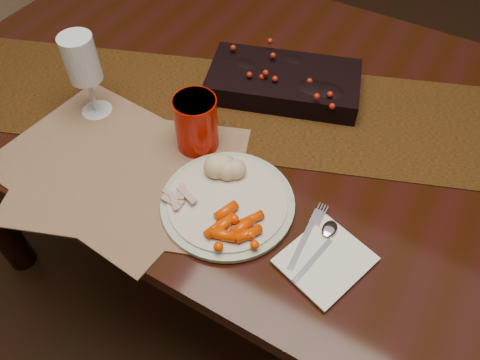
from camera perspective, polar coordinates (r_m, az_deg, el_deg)
The scene contains 15 objects.
floor at distance 1.69m, azimuth 4.79°, elevation -11.07°, with size 5.00×5.00×0.00m, color black.
dining_table at distance 1.38m, azimuth 5.80°, elevation -3.71°, with size 1.80×1.00×0.75m, color black.
table_runner at distance 1.10m, azimuth 6.55°, elevation 8.08°, with size 1.62×0.33×0.00m, color #381C04.
centerpiece at distance 1.13m, azimuth 5.37°, elevation 12.16°, with size 0.35×0.18×0.07m, color black, non-canonical shape.
placemat_main at distance 1.01m, azimuth -15.37°, elevation 1.80°, with size 0.45×0.33×0.00m, color #957156.
placemat_second at distance 0.99m, azimuth -13.21°, elevation 0.73°, with size 0.45×0.33×0.00m, color brown.
dinner_plate at distance 0.91m, azimuth -1.52°, elevation -2.73°, with size 0.26×0.26×0.01m, color beige.
baby_carrots at distance 0.86m, azimuth -1.20°, elevation -4.50°, with size 0.12×0.09×0.02m, color #E03B00, non-canonical shape.
mashed_potatoes at distance 0.93m, azimuth -1.87°, elevation 2.27°, with size 0.09×0.08×0.05m, color #F4D981, non-canonical shape.
turkey_shreds at distance 0.90m, azimuth -7.53°, elevation -1.93°, with size 0.07×0.06×0.02m, color #BBA399, non-canonical shape.
napkin at distance 0.86m, azimuth 10.36°, elevation -9.56°, with size 0.13×0.15×0.01m, color white.
fork at distance 0.87m, azimuth 7.96°, elevation -7.02°, with size 0.02×0.14×0.00m, color silver, non-canonical shape.
spoon at distance 0.86m, azimuth 9.49°, elevation -8.44°, with size 0.03×0.14×0.00m, color silver, non-canonical shape.
red_cup at distance 0.98m, azimuth -5.35°, elevation 6.92°, with size 0.09×0.09×0.12m, color #A40D00.
wine_glass at distance 1.08m, azimuth -18.20°, elevation 11.84°, with size 0.07×0.07×0.20m, color #A8B3BD, non-canonical shape.
Camera 1 is at (0.28, -0.75, 1.49)m, focal length 35.00 mm.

